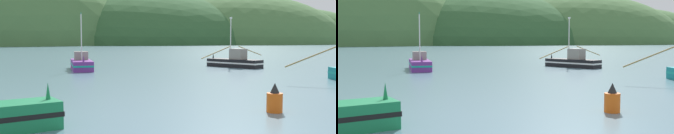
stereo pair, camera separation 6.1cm
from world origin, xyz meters
TOP-DOWN VIEW (x-y plane):
  - hill_mid_left at (114.11, 259.46)m, footprint 98.15×78.52m
  - hill_far_right at (67.15, 252.99)m, footprint 144.26×115.41m
  - hill_mid_right at (-0.22, 253.70)m, footprint 177.57×142.06m
  - fishing_boat_black at (11.17, 43.52)m, footprint 9.75×8.17m
  - fishing_boat_purple at (-7.37, 41.33)m, footprint 3.63×7.90m
  - channel_buoy at (5.52, 14.78)m, footprint 0.77×0.77m

SIDE VIEW (x-z plane):
  - hill_mid_left at x=114.11m, z-range -24.62..24.62m
  - hill_far_right at x=67.15m, z-range -33.31..33.31m
  - hill_mid_right at x=-0.22m, z-range -33.53..33.53m
  - channel_buoy at x=5.52m, z-range -0.13..1.31m
  - fishing_boat_purple at x=-7.37m, z-range -2.59..3.94m
  - fishing_boat_black at x=11.17m, z-range -2.40..3.85m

